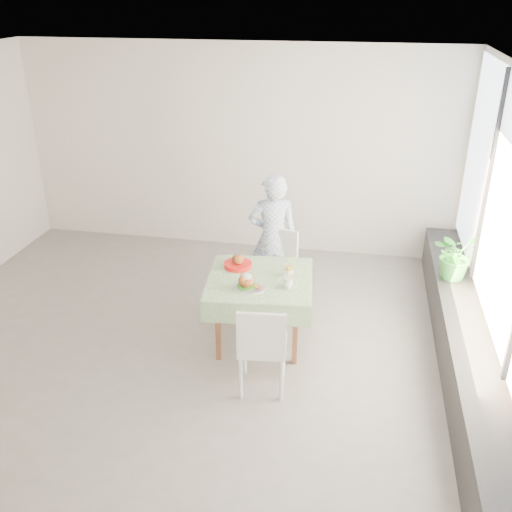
% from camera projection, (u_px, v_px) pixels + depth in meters
% --- Properties ---
extents(floor, '(6.00, 6.00, 0.00)m').
position_uv_depth(floor, '(188.00, 337.00, 6.13)').
color(floor, slate).
rests_on(floor, ground).
extents(ceiling, '(6.00, 6.00, 0.00)m').
position_uv_depth(ceiling, '(171.00, 65.00, 4.93)').
color(ceiling, white).
rests_on(ceiling, ground).
extents(wall_back, '(6.00, 0.02, 2.80)m').
position_uv_depth(wall_back, '(237.00, 150.00, 7.75)').
color(wall_back, silver).
rests_on(wall_back, ground).
extents(wall_front, '(6.00, 0.02, 2.80)m').
position_uv_depth(wall_front, '(48.00, 369.00, 3.32)').
color(wall_front, silver).
rests_on(wall_front, ground).
extents(wall_right, '(0.02, 5.00, 2.80)m').
position_uv_depth(wall_right, '(507.00, 239.00, 5.02)').
color(wall_right, silver).
rests_on(wall_right, ground).
extents(window_pane, '(0.01, 4.80, 2.18)m').
position_uv_depth(window_pane, '(508.00, 212.00, 4.92)').
color(window_pane, '#D1E0F9').
rests_on(window_pane, ground).
extents(window_ledge, '(0.40, 4.80, 0.50)m').
position_uv_depth(window_ledge, '(463.00, 346.00, 5.55)').
color(window_ledge, black).
rests_on(window_ledge, ground).
extents(cafe_table, '(1.14, 1.14, 0.74)m').
position_uv_depth(cafe_table, '(260.00, 302.00, 5.89)').
color(cafe_table, brown).
rests_on(cafe_table, ground).
extents(chair_far, '(0.55, 0.55, 0.92)m').
position_uv_depth(chair_far, '(273.00, 285.00, 6.60)').
color(chair_far, white).
rests_on(chair_far, ground).
extents(chair_near, '(0.47, 0.47, 0.91)m').
position_uv_depth(chair_near, '(263.00, 362.00, 5.25)').
color(chair_near, white).
rests_on(chair_near, ground).
extents(diner, '(0.64, 0.49, 1.56)m').
position_uv_depth(diner, '(273.00, 238.00, 6.59)').
color(diner, '#89A4DB').
rests_on(diner, ground).
extents(main_dish, '(0.32, 0.32, 0.16)m').
position_uv_depth(main_dish, '(248.00, 284.00, 5.54)').
color(main_dish, white).
rests_on(main_dish, cafe_table).
extents(juice_cup_orange, '(0.09, 0.09, 0.26)m').
position_uv_depth(juice_cup_orange, '(289.00, 270.00, 5.79)').
color(juice_cup_orange, white).
rests_on(juice_cup_orange, cafe_table).
extents(juice_cup_lemonade, '(0.10, 0.10, 0.28)m').
position_uv_depth(juice_cup_lemonade, '(288.00, 281.00, 5.57)').
color(juice_cup_lemonade, white).
rests_on(juice_cup_lemonade, cafe_table).
extents(second_dish, '(0.29, 0.29, 0.14)m').
position_uv_depth(second_dish, '(238.00, 263.00, 5.98)').
color(second_dish, red).
rests_on(second_dish, cafe_table).
extents(potted_plant, '(0.67, 0.66, 0.56)m').
position_uv_depth(potted_plant, '(456.00, 254.00, 6.19)').
color(potted_plant, '#297C34').
rests_on(potted_plant, window_ledge).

